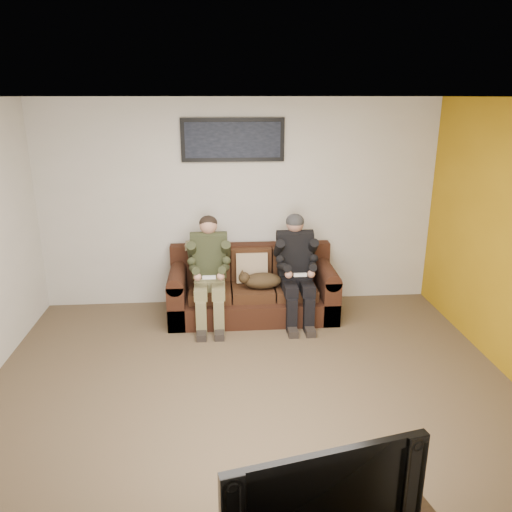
{
  "coord_description": "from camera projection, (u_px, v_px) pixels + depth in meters",
  "views": [
    {
      "loc": [
        -0.28,
        -3.93,
        2.61
      ],
      "look_at": [
        0.12,
        1.2,
        0.95
      ],
      "focal_mm": 35.0,
      "sensor_mm": 36.0,
      "label": 1
    }
  ],
  "objects": [
    {
      "name": "floor",
      "position": [
        253.0,
        395.0,
        4.56
      ],
      "size": [
        5.0,
        5.0,
        0.0
      ],
      "primitive_type": "plane",
      "color": "brown",
      "rests_on": "ground"
    },
    {
      "name": "ceiling",
      "position": [
        252.0,
        97.0,
        3.76
      ],
      "size": [
        5.0,
        5.0,
        0.0
      ],
      "primitive_type": "plane",
      "rotation": [
        3.14,
        0.0,
        0.0
      ],
      "color": "silver",
      "rests_on": "ground"
    },
    {
      "name": "wall_back",
      "position": [
        240.0,
        204.0,
        6.29
      ],
      "size": [
        5.0,
        0.0,
        5.0
      ],
      "primitive_type": "plane",
      "rotation": [
        1.57,
        0.0,
        0.0
      ],
      "color": "beige",
      "rests_on": "ground"
    },
    {
      "name": "wall_front",
      "position": [
        293.0,
        435.0,
        2.02
      ],
      "size": [
        5.0,
        0.0,
        5.0
      ],
      "primitive_type": "plane",
      "rotation": [
        -1.57,
        0.0,
        0.0
      ],
      "color": "beige",
      "rests_on": "ground"
    },
    {
      "name": "sofa",
      "position": [
        252.0,
        289.0,
        6.2
      ],
      "size": [
        2.02,
        0.87,
        0.82
      ],
      "color": "#34190F",
      "rests_on": "ground"
    },
    {
      "name": "throw_pillow",
      "position": [
        252.0,
        268.0,
        6.15
      ],
      "size": [
        0.38,
        0.18,
        0.38
      ],
      "primitive_type": "cube",
      "rotation": [
        -0.21,
        0.0,
        0.0
      ],
      "color": "tan",
      "rests_on": "sofa"
    },
    {
      "name": "throw_blanket",
      "position": [
        202.0,
        245.0,
        6.23
      ],
      "size": [
        0.41,
        0.2,
        0.07
      ],
      "primitive_type": "cube",
      "color": "tan",
      "rests_on": "sofa"
    },
    {
      "name": "person_left",
      "position": [
        209.0,
        265.0,
        5.88
      ],
      "size": [
        0.51,
        0.87,
        1.26
      ],
      "color": "olive",
      "rests_on": "sofa"
    },
    {
      "name": "person_right",
      "position": [
        296.0,
        263.0,
        5.96
      ],
      "size": [
        0.51,
        0.86,
        1.27
      ],
      "color": "black",
      "rests_on": "sofa"
    },
    {
      "name": "cat",
      "position": [
        261.0,
        280.0,
        5.96
      ],
      "size": [
        0.66,
        0.26,
        0.24
      ],
      "color": "#4A351D",
      "rests_on": "sofa"
    },
    {
      "name": "framed_poster",
      "position": [
        233.0,
        140.0,
        6.01
      ],
      "size": [
        1.25,
        0.05,
        0.52
      ],
      "color": "black",
      "rests_on": "wall_back"
    },
    {
      "name": "television",
      "position": [
        318.0,
        489.0,
        2.49
      ],
      "size": [
        1.05,
        0.36,
        0.6
      ],
      "primitive_type": "imported",
      "rotation": [
        0.0,
        0.0,
        0.22
      ],
      "color": "black",
      "rests_on": "tv_stand"
    }
  ]
}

